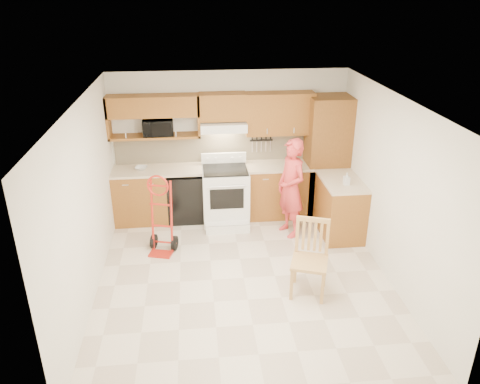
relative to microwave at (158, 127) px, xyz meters
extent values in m
cube|color=beige|center=(1.19, -2.08, -1.64)|extent=(4.00, 4.50, 0.02)
cube|color=white|center=(1.19, -2.08, 0.88)|extent=(4.00, 4.50, 0.02)
cube|color=silver|center=(1.19, 0.17, -0.38)|extent=(4.00, 0.02, 2.50)
cube|color=silver|center=(1.19, -4.34, -0.38)|extent=(4.00, 0.02, 2.50)
cube|color=silver|center=(-0.82, -2.08, -0.38)|extent=(0.02, 4.50, 2.50)
cube|color=silver|center=(3.20, -2.08, -0.38)|extent=(0.02, 4.50, 2.50)
cube|color=beige|center=(1.19, 0.15, -0.43)|extent=(3.92, 0.03, 0.55)
cube|color=brown|center=(-0.36, -0.14, -1.18)|extent=(0.90, 0.60, 0.90)
cube|color=black|center=(0.39, -0.14, -1.20)|extent=(0.60, 0.60, 0.85)
cube|color=brown|center=(2.02, -0.14, -1.18)|extent=(1.14, 0.60, 0.90)
cube|color=beige|center=(-0.06, -0.13, -0.71)|extent=(1.50, 0.63, 0.04)
cube|color=beige|center=(2.02, -0.13, -0.71)|extent=(1.14, 0.63, 0.04)
cube|color=brown|center=(2.89, -0.94, -1.18)|extent=(0.60, 1.00, 0.90)
cube|color=beige|center=(2.89, -0.94, -0.71)|extent=(0.63, 1.00, 0.04)
cube|color=brown|center=(2.84, -0.14, -0.58)|extent=(0.70, 0.60, 2.10)
cube|color=brown|center=(-0.06, 0.00, 0.35)|extent=(1.50, 0.33, 0.34)
cube|color=brown|center=(-0.06, 0.00, -0.16)|extent=(1.50, 0.33, 0.04)
cube|color=brown|center=(1.07, 0.00, 0.31)|extent=(0.76, 0.33, 0.44)
cube|color=brown|center=(2.02, 0.00, 0.17)|extent=(1.14, 0.33, 0.70)
cube|color=white|center=(1.07, -0.06, 0.00)|extent=(0.76, 0.46, 0.14)
imported|color=black|center=(0.00, 0.00, 0.00)|extent=(0.51, 0.36, 0.27)
imported|color=#D13739|center=(2.09, -0.87, -0.82)|extent=(0.58, 0.69, 1.62)
imported|color=white|center=(2.89, -1.12, -0.59)|extent=(0.09, 0.09, 0.19)
imported|color=white|center=(-0.32, -0.14, -0.66)|extent=(0.25, 0.25, 0.05)
camera|label=1|loc=(0.57, -7.59, 2.16)|focal=35.19mm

